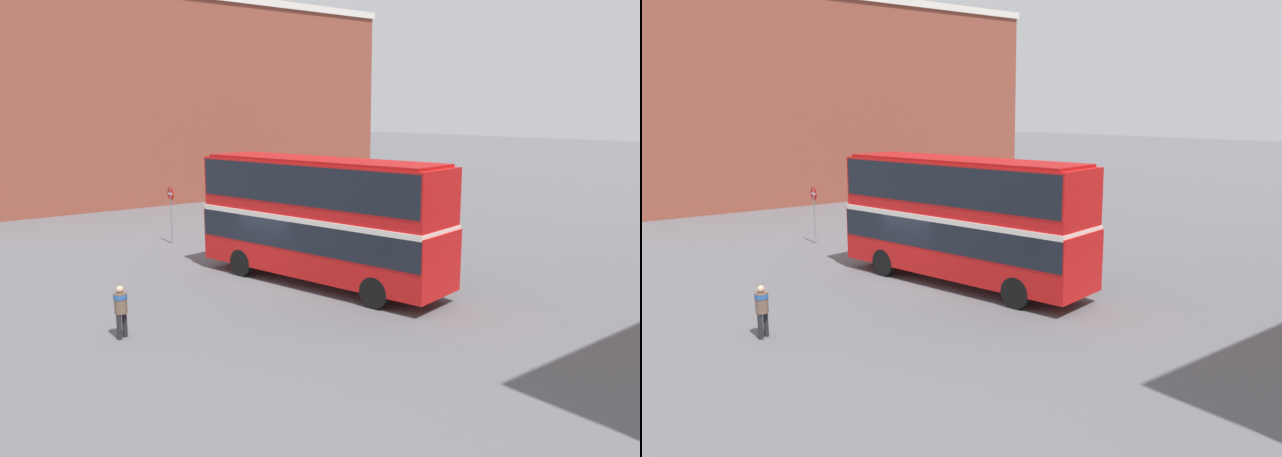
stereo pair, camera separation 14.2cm
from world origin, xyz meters
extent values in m
plane|color=#5B5B60|center=(0.00, 0.00, 0.00)|extent=(240.00, 240.00, 0.00)
cube|color=brown|center=(-24.82, 7.98, 6.94)|extent=(8.57, 32.52, 13.88)
cube|color=silver|center=(-24.82, 7.98, 14.13)|extent=(8.87, 32.82, 0.50)
cube|color=red|center=(1.40, 1.30, 1.51)|extent=(10.59, 4.48, 2.10)
cube|color=red|center=(1.40, 1.30, 3.58)|extent=(10.43, 4.38, 2.05)
cube|color=black|center=(1.40, 1.30, 1.98)|extent=(10.50, 4.49, 1.03)
cube|color=black|center=(1.40, 1.30, 3.83)|extent=(10.28, 4.38, 1.40)
cube|color=silver|center=(1.40, 1.30, 2.59)|extent=(10.50, 4.49, 0.20)
cube|color=#A91111|center=(1.40, 1.30, 4.66)|extent=(9.94, 4.12, 0.10)
cylinder|color=black|center=(4.41, 3.04, 0.54)|extent=(1.11, 0.51, 1.07)
cylinder|color=black|center=(4.85, 0.87, 0.54)|extent=(1.11, 0.51, 1.07)
cylinder|color=black|center=(-1.85, 1.77, 0.54)|extent=(1.11, 0.51, 1.07)
cylinder|color=black|center=(-1.41, -0.40, 0.54)|extent=(1.11, 0.51, 1.07)
cylinder|color=#232328|center=(2.41, -6.81, 0.38)|extent=(0.14, 0.14, 0.75)
cylinder|color=#232328|center=(2.30, -6.60, 0.38)|extent=(0.14, 0.14, 0.75)
cylinder|color=brown|center=(2.36, -6.71, 1.05)|extent=(0.49, 0.49, 0.60)
cylinder|color=#28569E|center=(2.36, -6.71, 1.24)|extent=(0.52, 0.52, 0.13)
sphere|color=#D8A884|center=(2.36, -6.71, 1.45)|extent=(0.20, 0.20, 0.20)
cube|color=silver|center=(-11.35, 7.81, 0.69)|extent=(4.42, 2.75, 0.82)
cube|color=black|center=(-11.51, 7.77, 1.37)|extent=(2.47, 2.09, 0.53)
cylinder|color=black|center=(-10.32, 8.91, 0.33)|extent=(0.70, 0.38, 0.66)
cylinder|color=black|center=(-9.92, 7.34, 0.33)|extent=(0.70, 0.38, 0.66)
cylinder|color=black|center=(-12.78, 8.29, 0.33)|extent=(0.70, 0.38, 0.66)
cylinder|color=black|center=(-12.39, 6.71, 0.33)|extent=(0.70, 0.38, 0.66)
cylinder|color=gray|center=(-8.72, 0.08, 1.38)|extent=(0.08, 0.08, 2.75)
cylinder|color=red|center=(-8.72, 0.08, 2.46)|extent=(0.64, 0.03, 0.64)
cube|color=white|center=(-8.72, 0.08, 2.46)|extent=(0.45, 0.04, 0.11)
camera|label=1|loc=(19.21, -12.82, 6.45)|focal=35.00mm
camera|label=2|loc=(19.30, -12.71, 6.45)|focal=35.00mm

